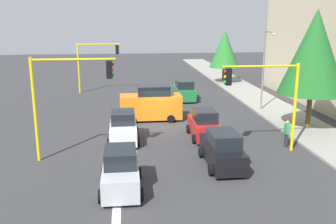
# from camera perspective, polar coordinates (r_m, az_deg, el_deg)

# --- Properties ---
(ground_plane) EXTENTS (120.00, 120.00, 0.00)m
(ground_plane) POSITION_cam_1_polar(r_m,az_deg,el_deg) (27.82, -1.14, -2.26)
(ground_plane) COLOR #353538
(sidewalk_kerb) EXTENTS (80.00, 4.00, 0.15)m
(sidewalk_kerb) POSITION_cam_1_polar(r_m,az_deg,el_deg) (35.00, 15.45, 0.79)
(sidewalk_kerb) COLOR gray
(sidewalk_kerb) RESTS_ON ground
(lane_arrow_near) EXTENTS (2.40, 1.10, 1.10)m
(lane_arrow_near) POSITION_cam_1_polar(r_m,az_deg,el_deg) (16.99, -7.82, -13.51)
(lane_arrow_near) COLOR silver
(lane_arrow_near) RESTS_ON ground
(traffic_signal_near_left) EXTENTS (0.36, 4.59, 5.34)m
(traffic_signal_near_left) POSITION_cam_1_polar(r_m,az_deg,el_deg) (22.47, 14.78, 3.27)
(traffic_signal_near_left) COLOR yellow
(traffic_signal_near_left) RESTS_ON ground
(traffic_signal_near_right) EXTENTS (0.36, 4.59, 5.86)m
(traffic_signal_near_right) POSITION_cam_1_polar(r_m,az_deg,el_deg) (21.17, -15.29, 3.52)
(traffic_signal_near_right) COLOR yellow
(traffic_signal_near_right) RESTS_ON ground
(traffic_signal_far_right) EXTENTS (0.36, 4.59, 5.34)m
(traffic_signal_far_right) POSITION_cam_1_polar(r_m,az_deg,el_deg) (40.90, -11.01, 8.20)
(traffic_signal_far_right) COLOR yellow
(traffic_signal_far_right) RESTS_ON ground
(street_lamp_curbside) EXTENTS (2.15, 0.28, 7.00)m
(street_lamp_curbside) POSITION_cam_1_polar(r_m,az_deg,el_deg) (32.54, 14.69, 7.51)
(street_lamp_curbside) COLOR slate
(street_lamp_curbside) RESTS_ON ground
(tree_roadside_far) EXTENTS (3.57, 3.57, 6.49)m
(tree_roadside_far) POSITION_cam_1_polar(r_m,az_deg,el_deg) (46.29, 8.66, 9.52)
(tree_roadside_far) COLOR brown
(tree_roadside_far) RESTS_ON ground
(tree_roadside_near) EXTENTS (4.66, 4.66, 8.53)m
(tree_roadside_near) POSITION_cam_1_polar(r_m,az_deg,el_deg) (27.86, 21.51, 8.55)
(tree_roadside_near) COLOR brown
(tree_roadside_near) RESTS_ON ground
(delivery_van_orange) EXTENTS (2.22, 4.80, 2.77)m
(delivery_van_orange) POSITION_cam_1_polar(r_m,az_deg,el_deg) (29.38, -2.58, 1.21)
(delivery_van_orange) COLOR orange
(delivery_van_orange) RESTS_ON ground
(car_red) EXTENTS (3.68, 1.94, 1.98)m
(car_red) POSITION_cam_1_polar(r_m,az_deg,el_deg) (25.13, 5.54, -2.00)
(car_red) COLOR red
(car_red) RESTS_ON ground
(car_silver) EXTENTS (3.76, 1.98, 1.98)m
(car_silver) POSITION_cam_1_polar(r_m,az_deg,el_deg) (17.75, -7.24, -9.06)
(car_silver) COLOR #B2B5BA
(car_silver) RESTS_ON ground
(car_green) EXTENTS (3.98, 2.10, 1.98)m
(car_green) POSITION_cam_1_polar(r_m,az_deg,el_deg) (36.82, 2.51, 3.25)
(car_green) COLOR #1E7238
(car_green) RESTS_ON ground
(car_white) EXTENTS (3.76, 2.02, 1.98)m
(car_white) POSITION_cam_1_polar(r_m,az_deg,el_deg) (24.57, -6.87, -2.41)
(car_white) COLOR white
(car_white) RESTS_ON ground
(car_black) EXTENTS (4.19, 2.00, 1.98)m
(car_black) POSITION_cam_1_polar(r_m,az_deg,el_deg) (20.55, 8.33, -5.80)
(car_black) COLOR black
(car_black) RESTS_ON ground
(pedestrian_crossing) EXTENTS (0.40, 0.24, 1.70)m
(pedestrian_crossing) POSITION_cam_1_polar(r_m,az_deg,el_deg) (24.46, 17.74, -3.05)
(pedestrian_crossing) COLOR #262638
(pedestrian_crossing) RESTS_ON ground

